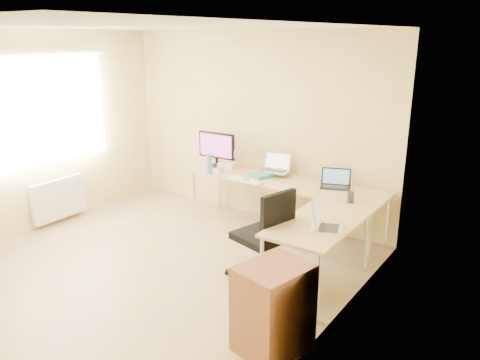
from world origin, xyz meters
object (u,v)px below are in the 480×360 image
Objects in this scene: desk_main at (284,208)px; mug at (221,169)px; office_chair at (261,237)px; laptop_return at (328,218)px; cabinet at (273,310)px; monitor at (217,150)px; water_bottle at (209,164)px; laptop_center at (275,163)px; desk_fan at (230,157)px; desk_return at (318,254)px; laptop_black at (336,179)px; keyboard at (246,180)px.

mug is at bearing -168.57° from desk_main.
desk_main is 1.30m from office_chair.
laptop_return reaches higher than cabinet.
water_bottle is (0.13, -0.34, -0.11)m from monitor.
laptop_center is at bearing 29.52° from water_bottle.
monitor is at bearing -162.91° from desk_fan.
office_chair reaches higher than desk_return.
water_bottle is 0.35× the size of cabinet.
laptop_black is 1.35m from laptop_return.
laptop_black is at bearing 10.90° from mug.
keyboard is at bearing 0.00° from water_bottle.
desk_main is at bearing 44.46° from keyboard.
office_chair is at bearing -38.38° from mug.
keyboard is 0.47× the size of office_chair.
desk_fan is (-0.55, 0.40, 0.15)m from keyboard.
desk_fan is 0.30× the size of office_chair.
monitor is 0.38m from water_bottle.
desk_main is 4.53× the size of monitor.
desk_return is at bearing -19.61° from water_bottle.
water_bottle is 0.41m from desk_fan.
desk_return is 3.67× the size of laptop_return.
monitor reaches higher than desk_fan.
desk_return is 3.49× the size of laptop_center.
mug is at bearing 148.34° from cabinet.
keyboard is at bearing 152.93° from desk_return.
water_bottle reaches higher than keyboard.
office_chair reaches higher than keyboard.
cabinet is (0.48, -2.25, -0.48)m from laptop_black.
keyboard is 1.39× the size of laptop_return.
laptop_black is 1.57m from mug.
monitor is 5.47× the size of mug.
monitor reaches higher than keyboard.
mug is at bearing 156.07° from office_chair.
desk_return is at bearing -23.74° from mug.
office_chair is at bearing -120.62° from laptop_black.
monitor is at bearing 177.74° from laptop_center.
laptop_black is at bearing -2.96° from desk_fan.
desk_fan is 3.10m from cabinet.
monitor is at bearing 162.89° from keyboard.
desk_main and desk_return have the same top height.
laptop_return is (0.48, -1.26, 0.00)m from laptop_black.
water_bottle is (-1.00, -0.30, 0.50)m from desk_main.
laptop_return is 0.45× the size of cabinet.
desk_fan is at bearing 83.15° from water_bottle.
water_bottle is (-1.97, 0.70, 0.50)m from desk_return.
mug is (-1.87, 0.82, 0.42)m from desk_return.
laptop_return reaches higher than keyboard.
desk_main is at bearing 16.61° from water_bottle.
office_chair is (1.31, -1.04, -0.28)m from mug.
office_chair is (-0.70, -0.08, -0.35)m from laptop_return.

